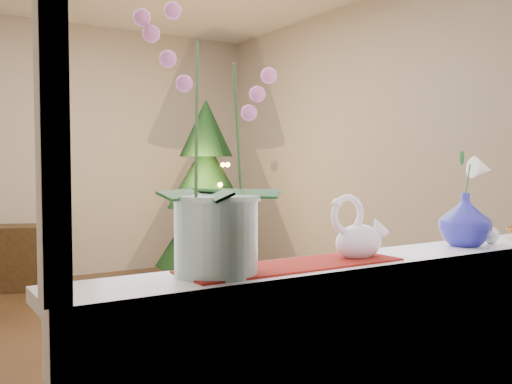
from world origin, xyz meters
The scene contains 14 objects.
ground centered at (0.00, 0.00, 0.00)m, with size 5.00×5.00×0.00m, color #382617.
wall_back centered at (0.00, 2.50, 1.35)m, with size 4.50×0.10×2.70m, color #BBB0A4.
wall_front centered at (0.00, -2.50, 1.35)m, with size 4.50×0.10×2.70m, color #BBB0A4.
wall_right centered at (2.25, 0.00, 1.35)m, with size 0.10×5.00×2.70m, color #BBB0A4.
windowsill centered at (0.00, -2.37, 0.90)m, with size 2.20×0.26×0.04m, color white.
window_frame centered at (0.00, -2.47, 1.70)m, with size 2.22×0.06×1.60m, color white, non-canonical shape.
runner centered at (-0.38, -2.37, 0.92)m, with size 0.70×0.20×0.01m, color maroon.
orchid_pot centered at (-0.63, -2.36, 1.28)m, with size 0.25×0.25×0.72m, color beige, non-canonical shape.
swan centered at (-0.13, -2.37, 1.02)m, with size 0.23×0.10×0.19m, color silver, non-canonical shape.
blue_vase centered at (0.39, -2.37, 1.03)m, with size 0.21×0.21×0.22m, color navy.
lily centered at (0.39, -2.37, 1.23)m, with size 0.12×0.07×0.17m, color silver, non-canonical shape.
paperweight centered at (0.52, -2.38, 0.95)m, with size 0.06×0.06×0.06m, color silver.
xmas_tree centered at (1.21, 1.32, 0.92)m, with size 1.01×1.01×1.85m, color black, non-canonical shape.
side_table centered at (-0.48, 2.14, 0.31)m, with size 0.82×0.41×0.62m, color black.
Camera 1 is at (-1.35, -3.72, 1.23)m, focal length 40.00 mm.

